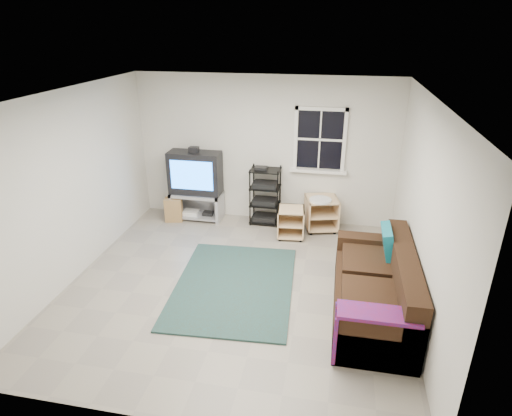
% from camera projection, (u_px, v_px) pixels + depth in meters
% --- Properties ---
extents(room, '(4.60, 4.62, 4.60)m').
position_uv_depth(room, '(320.00, 144.00, 7.27)').
color(room, gray).
rests_on(room, ground).
extents(tv_unit, '(0.93, 0.47, 1.37)m').
position_uv_depth(tv_unit, '(196.00, 180.00, 7.74)').
color(tv_unit, '#A3A4AC').
rests_on(tv_unit, ground).
extents(av_rack, '(0.53, 0.38, 1.06)m').
position_uv_depth(av_rack, '(265.00, 199.00, 7.67)').
color(av_rack, black).
rests_on(av_rack, ground).
extents(side_table_left, '(0.48, 0.48, 0.52)m').
position_uv_depth(side_table_left, '(291.00, 221.00, 7.26)').
color(side_table_left, '#DCB487').
rests_on(side_table_left, ground).
extents(side_table_right, '(0.65, 0.65, 0.62)m').
position_uv_depth(side_table_right, '(321.00, 211.00, 7.50)').
color(side_table_right, '#DCB487').
rests_on(side_table_right, ground).
extents(sofa, '(0.92, 2.06, 0.94)m').
position_uv_depth(sofa, '(376.00, 291.00, 5.27)').
color(sofa, black).
rests_on(sofa, ground).
extents(shag_rug, '(1.73, 2.30, 0.03)m').
position_uv_depth(shag_rug, '(234.00, 285.00, 5.95)').
color(shag_rug, black).
rests_on(shag_rug, ground).
extents(paper_bag, '(0.34, 0.26, 0.44)m').
position_uv_depth(paper_bag, '(174.00, 210.00, 7.84)').
color(paper_bag, olive).
rests_on(paper_bag, ground).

